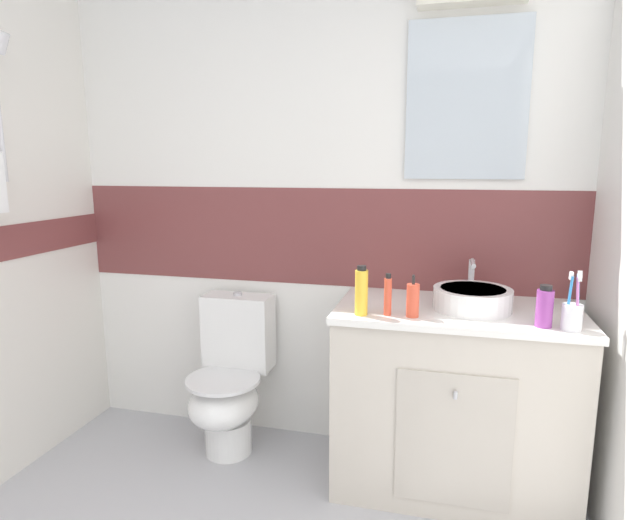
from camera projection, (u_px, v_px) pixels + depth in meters
name	position (u px, v px, depth m)	size (l,w,h in m)	color
wall_back_tiled	(319.00, 205.00, 2.65)	(3.20, 0.20, 2.50)	white
vanity_cabinet	(453.00, 398.00, 2.32)	(1.05, 0.58, 0.85)	beige
sink_basin	(472.00, 298.00, 2.21)	(0.33, 0.38, 0.19)	white
toilet	(230.00, 381.00, 2.63)	(0.37, 0.50, 0.81)	white
toothbrush_cup	(572.00, 314.00, 1.92)	(0.08, 0.08, 0.23)	white
soap_dispenser	(413.00, 300.00, 2.09)	(0.05, 0.05, 0.18)	#D84C33
mouthwash_bottle	(545.00, 307.00, 1.96)	(0.06, 0.06, 0.16)	#993F99
shampoo_bottle_tall	(361.00, 292.00, 2.11)	(0.05, 0.05, 0.21)	yellow
toothpaste_tube_upright	(388.00, 296.00, 2.11)	(0.03, 0.03, 0.18)	#D84C33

